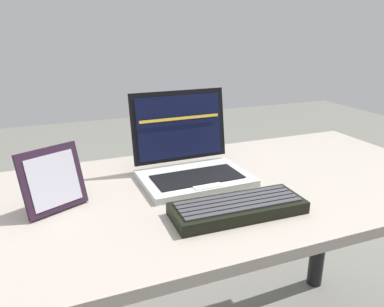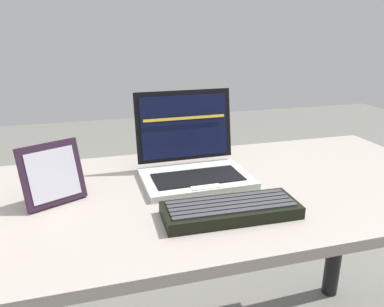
% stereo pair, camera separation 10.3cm
% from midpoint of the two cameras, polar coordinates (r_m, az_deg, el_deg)
% --- Properties ---
extents(desk, '(1.64, 0.69, 0.73)m').
position_cam_midpoint_polar(desk, '(1.09, 1.99, -11.64)').
color(desk, '#9D9288').
rests_on(desk, ground).
extents(laptop_front, '(0.32, 0.26, 0.25)m').
position_cam_midpoint_polar(laptop_front, '(1.10, 2.70, -1.18)').
color(laptop_front, beige).
rests_on(laptop_front, desk).
extents(external_keyboard, '(0.33, 0.13, 0.03)m').
position_cam_midpoint_polar(external_keyboard, '(0.90, 9.27, -8.62)').
color(external_keyboard, black).
rests_on(external_keyboard, desk).
extents(photo_frame, '(0.16, 0.11, 0.16)m').
position_cam_midpoint_polar(photo_frame, '(0.98, -17.92, -3.12)').
color(photo_frame, black).
rests_on(photo_frame, desk).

